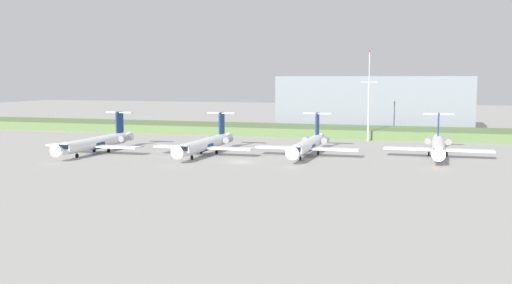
% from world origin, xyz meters
% --- Properties ---
extents(ground_plane, '(500.00, 500.00, 0.00)m').
position_xyz_m(ground_plane, '(0.00, 30.00, 0.00)').
color(ground_plane, '#9E9B96').
extents(grass_berm, '(320.00, 20.00, 2.56)m').
position_xyz_m(grass_berm, '(0.00, 61.22, 1.28)').
color(grass_berm, '#597542').
rests_on(grass_berm, ground).
extents(regional_jet_nearest, '(22.81, 31.00, 9.00)m').
position_xyz_m(regional_jet_nearest, '(-36.00, 4.18, 2.54)').
color(regional_jet_nearest, white).
rests_on(regional_jet_nearest, ground).
extents(regional_jet_second, '(22.81, 31.00, 9.00)m').
position_xyz_m(regional_jet_second, '(-11.02, 8.62, 2.54)').
color(regional_jet_second, white).
rests_on(regional_jet_second, ground).
extents(regional_jet_third, '(22.81, 31.00, 9.00)m').
position_xyz_m(regional_jet_third, '(11.25, 13.86, 2.54)').
color(regional_jet_third, white).
rests_on(regional_jet_third, ground).
extents(regional_jet_fourth, '(22.81, 31.00, 9.00)m').
position_xyz_m(regional_jet_fourth, '(38.82, 19.76, 2.54)').
color(regional_jet_fourth, white).
rests_on(regional_jet_fourth, ground).
extents(antenna_mast, '(4.40, 0.50, 24.57)m').
position_xyz_m(antenna_mast, '(20.75, 47.81, 10.17)').
color(antenna_mast, '#B2B2B7').
rests_on(antenna_mast, ground).
extents(distant_hangar, '(62.56, 22.32, 17.69)m').
position_xyz_m(distant_hangar, '(18.65, 86.29, 8.85)').
color(distant_hangar, gray).
rests_on(distant_hangar, ground).
extents(safety_cone_front_marker, '(0.44, 0.44, 0.55)m').
position_xyz_m(safety_cone_front_marker, '(38.15, 1.18, 0.28)').
color(safety_cone_front_marker, orange).
rests_on(safety_cone_front_marker, ground).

